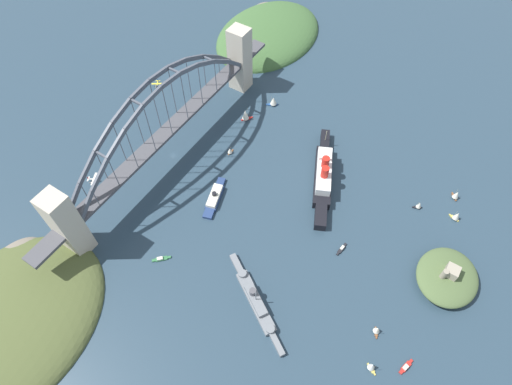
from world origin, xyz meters
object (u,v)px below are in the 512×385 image
object	(u,v)px
harbor_ferry_steamer	(215,197)
small_boat_4	(406,367)
ocean_liner	(323,175)
small_boat_3	(161,259)
small_boat_7	(457,216)
harbor_arch_bridge	(166,128)
small_boat_1	(273,101)
small_boat_0	(456,195)
seaplane_taxiing_near_bridge	(93,180)
fort_island_mid_harbor	(447,277)
seaplane_second_in_formation	(158,84)
small_boat_8	(372,366)
naval_cruiser	(255,300)
small_boat_5	(230,151)
small_boat_6	(342,249)
small_boat_9	(245,115)
small_boat_10	(377,330)
small_boat_2	(419,205)

from	to	relation	value
harbor_ferry_steamer	small_boat_4	size ratio (longest dim) A/B	3.25
ocean_liner	small_boat_3	size ratio (longest dim) A/B	8.31
harbor_ferry_steamer	small_boat_7	xyz separation A→B (m)	(-78.61, 154.72, 1.89)
harbor_arch_bridge	small_boat_1	distance (m)	102.86
small_boat_0	seaplane_taxiing_near_bridge	bearing A→B (deg)	-60.63
small_boat_3	ocean_liner	bearing A→B (deg)	153.05
fort_island_mid_harbor	seaplane_second_in_formation	world-z (taller)	fort_island_mid_harbor
small_boat_1	fort_island_mid_harbor	bearing A→B (deg)	65.95
ocean_liner	harbor_ferry_steamer	world-z (taller)	ocean_liner
small_boat_8	naval_cruiser	bearing A→B (deg)	-88.14
harbor_ferry_steamer	small_boat_3	distance (m)	59.44
harbor_ferry_steamer	small_boat_5	size ratio (longest dim) A/B	5.52
small_boat_6	small_boat_3	bearing A→B (deg)	-53.81
small_boat_0	small_boat_9	size ratio (longest dim) A/B	0.72
harbor_arch_bridge	fort_island_mid_harbor	bearing A→B (deg)	93.19
harbor_arch_bridge	naval_cruiser	size ratio (longest dim) A/B	4.05
small_boat_5	harbor_arch_bridge	bearing A→B (deg)	-55.12
small_boat_4	small_boat_6	size ratio (longest dim) A/B	1.01
small_boat_1	small_boat_4	distance (m)	229.53
seaplane_taxiing_near_bridge	small_boat_5	bearing A→B (deg)	138.02
small_boat_10	small_boat_1	bearing A→B (deg)	-131.10
small_boat_8	seaplane_taxiing_near_bridge	bearing A→B (deg)	-92.82
seaplane_taxiing_near_bridge	small_boat_3	world-z (taller)	seaplane_taxiing_near_bridge
small_boat_2	small_boat_10	world-z (taller)	small_boat_10
small_boat_8	small_boat_9	size ratio (longest dim) A/B	0.72
naval_cruiser	small_boat_10	bearing A→B (deg)	108.27
fort_island_mid_harbor	small_boat_1	bearing A→B (deg)	-114.05
harbor_arch_bridge	small_boat_8	xyz separation A→B (m)	(64.33, 198.77, -26.24)
small_boat_1	small_boat_3	size ratio (longest dim) A/B	0.92
small_boat_0	small_boat_7	xyz separation A→B (m)	(17.77, 5.94, -0.10)
naval_cruiser	small_boat_2	world-z (taller)	naval_cruiser
naval_cruiser	small_boat_9	world-z (taller)	naval_cruiser
small_boat_5	small_boat_10	world-z (taller)	small_boat_10
small_boat_5	seaplane_second_in_formation	bearing A→B (deg)	-106.88
harbor_arch_bridge	small_boat_0	size ratio (longest dim) A/B	29.23
small_boat_2	small_boat_7	world-z (taller)	small_boat_7
ocean_liner	small_boat_1	distance (m)	89.49
seaplane_taxiing_near_bridge	small_boat_4	world-z (taller)	seaplane_taxiing_near_bridge
ocean_liner	seaplane_taxiing_near_bridge	size ratio (longest dim) A/B	7.59
ocean_liner	small_boat_9	bearing A→B (deg)	-104.57
fort_island_mid_harbor	small_boat_2	bearing A→B (deg)	-142.17
ocean_liner	small_boat_3	bearing A→B (deg)	-26.95
small_boat_0	naval_cruiser	bearing A→B (deg)	-28.86
fort_island_mid_harbor	small_boat_2	world-z (taller)	fort_island_mid_harbor
harbor_arch_bridge	small_boat_1	world-z (taller)	harbor_arch_bridge
small_boat_8	small_boat_10	size ratio (longest dim) A/B	1.17
small_boat_0	small_boat_8	bearing A→B (deg)	-1.35
harbor_ferry_steamer	small_boat_10	distance (m)	142.06
naval_cruiser	small_boat_5	size ratio (longest dim) A/B	9.50
naval_cruiser	small_boat_2	bearing A→B (deg)	153.74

